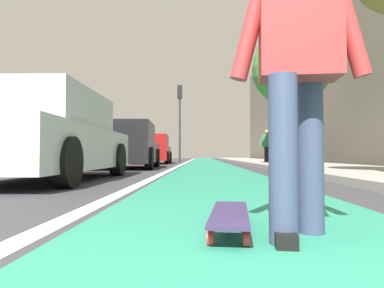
{
  "coord_description": "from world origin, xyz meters",
  "views": [
    {
      "loc": [
        -0.63,
        0.28,
        0.43
      ],
      "look_at": [
        11.49,
        0.61,
        0.82
      ],
      "focal_mm": 32.64,
      "sensor_mm": 36.0,
      "label": 1
    }
  ],
  "objects": [
    {
      "name": "street_tree_mid",
      "position": [
        11.92,
        -2.95,
        3.55
      ],
      "size": [
        2.8,
        2.8,
        4.98
      ],
      "color": "brown",
      "rests_on": "ground"
    },
    {
      "name": "skater_person",
      "position": [
        1.18,
        -0.22,
        0.94
      ],
      "size": [
        0.44,
        0.72,
        1.64
      ],
      "color": "#384260",
      "rests_on": "ground"
    },
    {
      "name": "pedestrian_distant",
      "position": [
        15.59,
        -2.76,
        0.93
      ],
      "size": [
        0.45,
        0.71,
        1.62
      ],
      "color": "black",
      "rests_on": "ground"
    },
    {
      "name": "parked_car_mid",
      "position": [
        10.72,
        2.71,
        0.72
      ],
      "size": [
        4.23,
        2.06,
        1.5
      ],
      "color": "black",
      "rests_on": "ground"
    },
    {
      "name": "sidewalk_curb",
      "position": [
        18.0,
        -3.35,
        0.06
      ],
      "size": [
        52.0,
        3.2,
        0.12
      ],
      "primitive_type": "cube",
      "color": "#9E9B93",
      "rests_on": "ground"
    },
    {
      "name": "traffic_light",
      "position": [
        20.33,
        1.59,
        3.2
      ],
      "size": [
        0.33,
        0.28,
        4.66
      ],
      "color": "#2D2D2D",
      "rests_on": "ground"
    },
    {
      "name": "building_facade",
      "position": [
        22.0,
        -6.28,
        5.0
      ],
      "size": [
        40.0,
        1.2,
        9.99
      ],
      "primitive_type": "cube",
      "color": "slate",
      "rests_on": "ground"
    },
    {
      "name": "parked_car_near",
      "position": [
        5.2,
        2.88,
        0.73
      ],
      "size": [
        4.56,
        1.93,
        1.5
      ],
      "color": "#B7B7BC",
      "rests_on": "ground"
    },
    {
      "name": "lane_stripe_white",
      "position": [
        20.0,
        1.19,
        0.0
      ],
      "size": [
        52.0,
        0.16,
        0.01
      ],
      "primitive_type": "cube",
      "color": "silver",
      "rests_on": "ground"
    },
    {
      "name": "bike_lane_paint",
      "position": [
        24.0,
        0.0,
        0.0
      ],
      "size": [
        56.0,
        2.07,
        0.0
      ],
      "primitive_type": "cube",
      "color": "#288466",
      "rests_on": "ground"
    },
    {
      "name": "parked_car_far",
      "position": [
        17.34,
        2.82,
        0.7
      ],
      "size": [
        4.29,
        1.99,
        1.47
      ],
      "color": "maroon",
      "rests_on": "ground"
    },
    {
      "name": "skateboard",
      "position": [
        1.33,
        0.13,
        0.09
      ],
      "size": [
        0.86,
        0.28,
        0.11
      ],
      "color": "red",
      "rests_on": "ground"
    },
    {
      "name": "ground_plane",
      "position": [
        10.0,
        0.0,
        0.0
      ],
      "size": [
        80.0,
        80.0,
        0.0
      ],
      "primitive_type": "plane",
      "color": "#38383D"
    }
  ]
}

